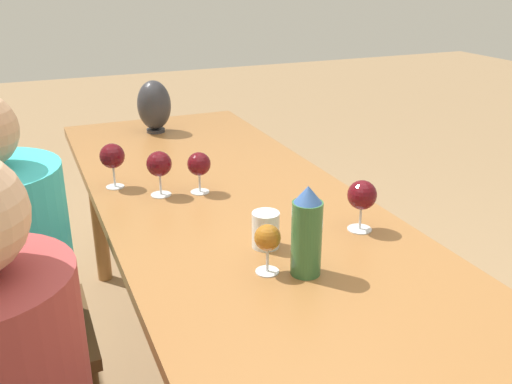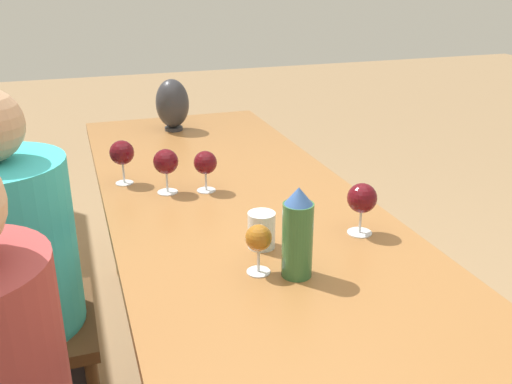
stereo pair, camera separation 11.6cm
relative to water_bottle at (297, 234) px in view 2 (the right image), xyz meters
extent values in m
cube|color=#936033|center=(0.25, 0.00, -0.13)|extent=(2.77, 0.82, 0.04)
cylinder|color=#936033|center=(1.54, -0.31, -0.52)|extent=(0.07, 0.07, 0.73)
cylinder|color=#936033|center=(1.54, 0.31, -0.52)|extent=(0.07, 0.07, 0.73)
cylinder|color=#336638|center=(0.00, 0.00, -0.02)|extent=(0.07, 0.07, 0.19)
cone|color=#33599E|center=(0.00, 0.00, 0.10)|extent=(0.07, 0.07, 0.04)
cylinder|color=silver|center=(0.17, 0.03, -0.06)|extent=(0.07, 0.07, 0.10)
cylinder|color=#2D2D33|center=(1.39, 0.03, -0.10)|extent=(0.08, 0.08, 0.01)
ellipsoid|color=#2D2D33|center=(1.39, 0.03, 0.01)|extent=(0.15, 0.15, 0.22)
cylinder|color=silver|center=(0.77, 0.32, -0.11)|extent=(0.06, 0.06, 0.00)
cylinder|color=silver|center=(0.77, 0.32, -0.07)|extent=(0.01, 0.01, 0.07)
sphere|color=#510C14|center=(0.77, 0.32, 0.00)|extent=(0.08, 0.08, 0.08)
cylinder|color=silver|center=(0.16, -0.26, -0.11)|extent=(0.07, 0.07, 0.00)
cylinder|color=silver|center=(0.16, -0.26, -0.07)|extent=(0.01, 0.01, 0.07)
sphere|color=#510C14|center=(0.16, -0.26, 0.00)|extent=(0.08, 0.08, 0.08)
cylinder|color=silver|center=(0.61, 0.07, -0.11)|extent=(0.06, 0.06, 0.00)
cylinder|color=silver|center=(0.61, 0.07, -0.08)|extent=(0.01, 0.01, 0.06)
sphere|color=#510C14|center=(0.61, 0.07, -0.01)|extent=(0.08, 0.08, 0.08)
cylinder|color=silver|center=(0.64, 0.20, -0.11)|extent=(0.07, 0.07, 0.00)
cylinder|color=silver|center=(0.64, 0.20, -0.07)|extent=(0.01, 0.01, 0.07)
sphere|color=#510C14|center=(0.64, 0.20, 0.00)|extent=(0.08, 0.08, 0.08)
cylinder|color=silver|center=(0.04, 0.08, -0.11)|extent=(0.06, 0.06, 0.00)
cylinder|color=silver|center=(0.04, 0.08, -0.08)|extent=(0.01, 0.01, 0.06)
sphere|color=#995B19|center=(0.04, 0.08, -0.02)|extent=(0.06, 0.06, 0.06)
cube|color=brown|center=(0.51, 0.69, -0.45)|extent=(0.44, 0.44, 0.04)
cylinder|color=brown|center=(0.70, 0.50, -0.68)|extent=(0.04, 0.04, 0.41)
cube|color=#2D2D38|center=(0.51, 0.63, -0.66)|extent=(0.29, 0.22, 0.45)
cylinder|color=#33B7BC|center=(0.51, 0.69, -0.17)|extent=(0.39, 0.39, 0.52)
camera|label=1|loc=(-1.08, 0.59, 0.59)|focal=40.00mm
camera|label=2|loc=(-1.12, 0.48, 0.59)|focal=40.00mm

